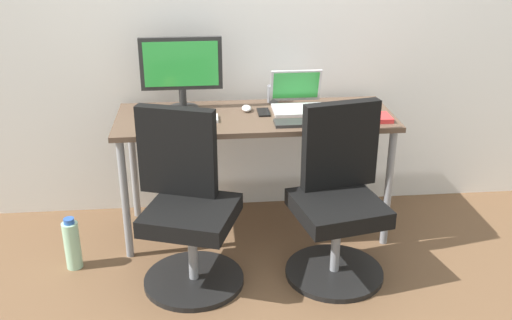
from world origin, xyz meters
name	(u,v)px	position (x,y,z in m)	size (l,w,h in m)	color
ground_plane	(255,228)	(0.00, 0.00, 0.00)	(5.28, 5.28, 0.00)	brown
back_wall	(249,10)	(0.00, 0.38, 1.30)	(4.40, 0.04, 2.60)	white
desk	(255,127)	(0.00, 0.00, 0.68)	(1.62, 0.60, 0.76)	brown
office_chair_left	(187,208)	(-0.41, -0.49, 0.42)	(0.56, 0.56, 0.94)	black
office_chair_right	(338,201)	(0.40, -0.49, 0.42)	(0.54, 0.54, 0.94)	black
water_bottle_on_floor	(72,244)	(-1.06, -0.33, 0.15)	(0.09, 0.09, 0.31)	#A5D8B2
desktop_monitor	(181,68)	(-0.42, 0.16, 1.01)	(0.48, 0.18, 0.43)	#262626
open_laptop	(298,100)	(0.27, 0.10, 0.81)	(0.31, 0.28, 0.22)	silver
keyboard_by_monitor	(188,119)	(-0.39, -0.06, 0.77)	(0.34, 0.12, 0.02)	silver
keyboard_by_laptop	(305,123)	(0.26, -0.18, 0.77)	(0.34, 0.12, 0.02)	#2D2D2D
mouse_by_monitor	(247,108)	(-0.04, 0.08, 0.77)	(0.06, 0.10, 0.03)	silver
mouse_by_laptop	(141,123)	(-0.65, -0.12, 0.77)	(0.06, 0.10, 0.03)	#515156
coffee_mug	(166,123)	(-0.51, -0.21, 0.80)	(0.08, 0.08, 0.09)	yellow
pen_cup	(273,94)	(0.13, 0.24, 0.81)	(0.07, 0.07, 0.10)	slate
phone_near_monitor	(264,112)	(0.05, 0.03, 0.76)	(0.07, 0.14, 0.01)	black
notebook	(372,118)	(0.66, -0.15, 0.77)	(0.21, 0.15, 0.03)	red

